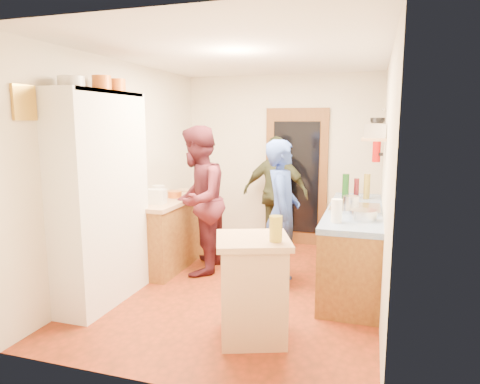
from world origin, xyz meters
The scene contains 44 objects.
floor centered at (0.00, 0.00, -0.01)m, with size 3.00×4.00×0.02m, color maroon.
ceiling centered at (0.00, 0.00, 2.61)m, with size 3.00×4.00×0.02m, color silver.
wall_back centered at (0.00, 2.01, 1.30)m, with size 3.00×0.02×2.60m, color beige.
wall_front centered at (0.00, -2.01, 1.30)m, with size 3.00×0.02×2.60m, color beige.
wall_left centered at (-1.51, 0.00, 1.30)m, with size 0.02×4.00×2.60m, color beige.
wall_right centered at (1.51, 0.00, 1.30)m, with size 0.02×4.00×2.60m, color beige.
door_frame centered at (0.25, 1.97, 1.05)m, with size 0.95×0.06×2.10m, color brown.
door_glass centered at (0.25, 1.94, 1.05)m, with size 0.70×0.02×1.70m, color black.
hutch_body centered at (-1.30, -0.80, 1.10)m, with size 0.40×1.20×2.20m, color white.
hutch_top_shelf centered at (-1.30, -0.80, 2.18)m, with size 0.40×1.14×0.04m, color white.
plate_stack centered at (-1.30, -1.16, 2.25)m, with size 0.24×0.24×0.10m, color white.
orange_pot_a centered at (-1.30, -0.69, 2.28)m, with size 0.19×0.19×0.15m, color orange.
orange_pot_b centered at (-1.30, -0.41, 2.27)m, with size 0.16×0.16×0.15m, color orange.
left_counter_base centered at (-1.20, 0.45, 0.42)m, with size 0.60×1.40×0.85m, color olive.
left_counter_top centered at (-1.20, 0.45, 0.88)m, with size 0.64×1.44×0.05m, color tan.
toaster centered at (-1.15, 0.07, 0.99)m, with size 0.24×0.16×0.18m, color white.
kettle centered at (-1.25, 0.34, 0.99)m, with size 0.16×0.16×0.18m, color white.
orange_bowl centered at (-1.12, 0.54, 0.94)m, with size 0.18×0.18×0.08m, color orange.
chopping_board centered at (-1.18, 1.07, 0.91)m, with size 0.30×0.22×0.03m, color tan.
right_counter_base centered at (1.20, 0.50, 0.42)m, with size 0.60×2.20×0.84m, color olive.
right_counter_top centered at (1.20, 0.50, 0.87)m, with size 0.62×2.22×0.06m, color #1448A9.
hob centered at (1.20, 0.41, 0.92)m, with size 0.55×0.58×0.04m, color silver.
pot_on_hob centered at (1.15, 0.41, 1.00)m, with size 0.18×0.18×0.12m, color silver.
bottle_a centered at (1.05, 1.05, 1.07)m, with size 0.08×0.08×0.34m, color #143F14.
bottle_b centered at (1.18, 1.19, 1.03)m, with size 0.07×0.07×0.26m, color #591419.
bottle_c centered at (1.31, 1.19, 1.06)m, with size 0.08×0.08×0.33m, color olive.
paper_towel centered at (1.05, -0.28, 1.02)m, with size 0.11×0.11×0.24m, color white.
mixing_bowl centered at (1.30, -0.09, 0.95)m, with size 0.27×0.27×0.10m, color silver.
island_base centered at (0.42, -1.12, 0.43)m, with size 0.55×0.55×0.86m, color tan.
island_top centered at (0.42, -1.12, 0.89)m, with size 0.62×0.62×0.05m, color tan.
cutting_board centered at (0.36, -1.09, 0.90)m, with size 0.35×0.28×0.02m, color white.
oil_jar centered at (0.63, -1.17, 1.02)m, with size 0.11×0.11×0.21m, color #AD9E2D.
pan_rail centered at (1.46, 1.52, 2.05)m, with size 0.02×0.02×0.65m, color silver.
pan_hang_a centered at (1.40, 1.35, 1.92)m, with size 0.18×0.18×0.05m, color black.
pan_hang_b centered at (1.40, 1.55, 1.90)m, with size 0.16×0.16×0.05m, color black.
pan_hang_c centered at (1.40, 1.75, 1.91)m, with size 0.17×0.17×0.05m, color black.
wall_shelf centered at (1.37, 0.45, 1.70)m, with size 0.26×0.42×0.03m, color tan.
radio centered at (1.37, 0.45, 1.79)m, with size 0.22×0.30×0.15m, color silver.
ext_bracket centered at (1.47, 1.70, 1.45)m, with size 0.06×0.10×0.04m, color black.
fire_extinguisher centered at (1.41, 1.70, 1.50)m, with size 0.11×0.11×0.32m, color red.
picture_frame centered at (-1.48, -1.55, 2.05)m, with size 0.03×0.25×0.30m, color gold.
person_hob centered at (0.43, 0.21, 0.85)m, with size 0.62×0.41×1.69m, color #2B4396.
person_left centered at (-0.67, 0.36, 0.92)m, with size 0.90×0.70×1.85m, color #4B1922.
person_back centered at (0.01, 1.60, 0.84)m, with size 0.99×0.41×1.69m, color #3B4028.
Camera 1 is at (1.37, -4.53, 1.88)m, focal length 32.00 mm.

